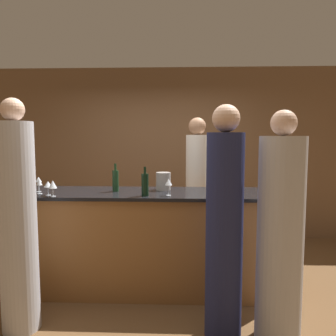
% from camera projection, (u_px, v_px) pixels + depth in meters
% --- Properties ---
extents(ground_plane, '(14.00, 14.00, 0.00)m').
position_uv_depth(ground_plane, '(147.00, 288.00, 3.64)').
color(ground_plane, brown).
extents(back_wall, '(8.00, 0.06, 2.80)m').
position_uv_depth(back_wall, '(158.00, 154.00, 5.45)').
color(back_wall, brown).
rests_on(back_wall, ground_plane).
extents(bar_counter, '(2.73, 0.75, 1.09)m').
position_uv_depth(bar_counter, '(146.00, 241.00, 3.58)').
color(bar_counter, brown).
rests_on(bar_counter, ground_plane).
extents(bartender, '(0.29, 0.29, 1.93)m').
position_uv_depth(bartender, '(197.00, 194.00, 4.33)').
color(bartender, silver).
rests_on(bartender, ground_plane).
extents(guest_0, '(0.37, 0.37, 1.89)m').
position_uv_depth(guest_0, '(280.00, 237.00, 2.63)').
color(guest_0, '#B2B2B7').
rests_on(guest_0, ground_plane).
extents(guest_1, '(0.32, 0.32, 2.00)m').
position_uv_depth(guest_1, '(18.00, 224.00, 2.79)').
color(guest_1, '#B2B2B7').
rests_on(guest_1, ground_plane).
extents(guest_2, '(0.31, 0.31, 1.94)m').
position_uv_depth(guest_2, '(224.00, 229.00, 2.70)').
color(guest_2, '#1E234C').
rests_on(guest_2, ground_plane).
extents(wine_bottle_0, '(0.07, 0.07, 0.29)m').
position_uv_depth(wine_bottle_0, '(145.00, 184.00, 3.28)').
color(wine_bottle_0, black).
rests_on(wine_bottle_0, bar_counter).
extents(wine_bottle_1, '(0.07, 0.07, 0.30)m').
position_uv_depth(wine_bottle_1, '(116.00, 180.00, 3.55)').
color(wine_bottle_1, '#19381E').
rests_on(wine_bottle_1, bar_counter).
extents(ice_bucket, '(0.17, 0.17, 0.20)m').
position_uv_depth(ice_bucket, '(163.00, 181.00, 3.66)').
color(ice_bucket, '#9E9993').
rests_on(ice_bucket, bar_counter).
extents(wine_glass_0, '(0.08, 0.08, 0.15)m').
position_uv_depth(wine_glass_0, '(232.00, 184.00, 3.30)').
color(wine_glass_0, silver).
rests_on(wine_glass_0, bar_counter).
extents(wine_glass_1, '(0.07, 0.07, 0.17)m').
position_uv_depth(wine_glass_1, '(38.00, 180.00, 3.51)').
color(wine_glass_1, silver).
rests_on(wine_glass_1, bar_counter).
extents(wine_glass_2, '(0.08, 0.08, 0.15)m').
position_uv_depth(wine_glass_2, '(48.00, 185.00, 3.30)').
color(wine_glass_2, silver).
rests_on(wine_glass_2, bar_counter).
extents(wine_glass_3, '(0.08, 0.08, 0.16)m').
position_uv_depth(wine_glass_3, '(53.00, 185.00, 3.24)').
color(wine_glass_3, silver).
rests_on(wine_glass_3, bar_counter).
extents(wine_glass_4, '(0.06, 0.06, 0.16)m').
position_uv_depth(wine_glass_4, '(39.00, 183.00, 3.39)').
color(wine_glass_4, silver).
rests_on(wine_glass_4, bar_counter).
extents(wine_glass_5, '(0.08, 0.08, 0.17)m').
position_uv_depth(wine_glass_5, '(168.00, 182.00, 3.29)').
color(wine_glass_5, silver).
rests_on(wine_glass_5, bar_counter).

